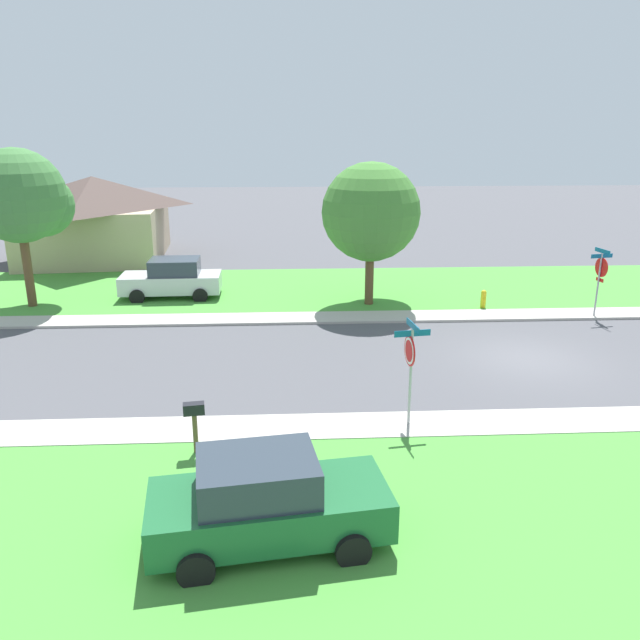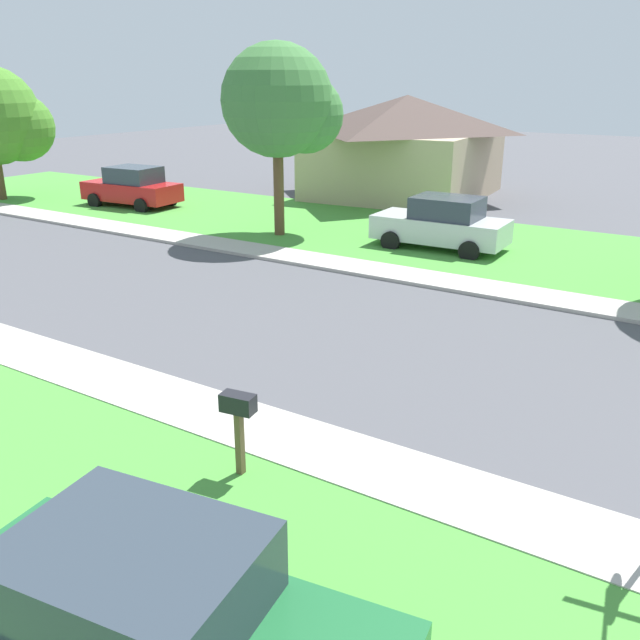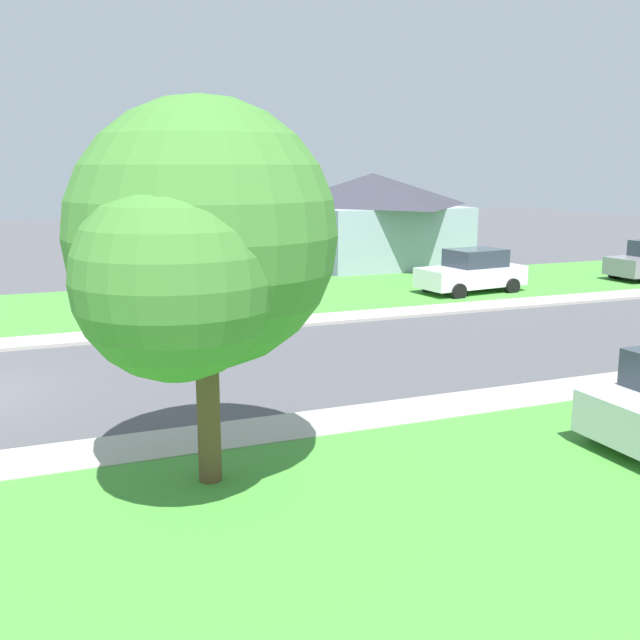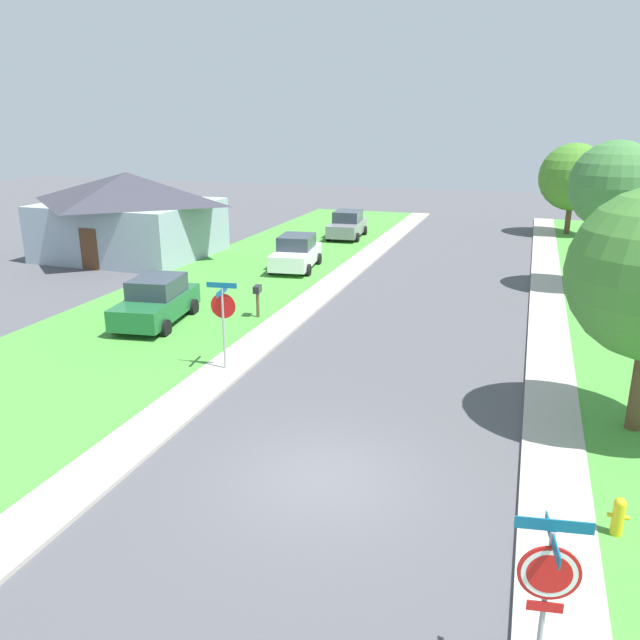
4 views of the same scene
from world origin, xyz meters
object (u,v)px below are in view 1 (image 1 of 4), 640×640
Objects in this scene: mailbox at (194,415)px; house_right_setback at (95,216)px; tree_corner_large at (24,199)px; fire_hydrant at (483,299)px; car_silver_across_road at (172,279)px; stop_sign_near_corner at (600,272)px; car_green_far_down_street at (266,501)px; stop_sign_far_corner at (410,357)px; tree_sidewalk_mid at (374,215)px.

house_right_setback is at bearing 20.54° from mailbox.
fire_hydrant is (-1.46, -18.63, -4.06)m from tree_corner_large.
tree_corner_large is at bearing 100.37° from car_silver_across_road.
fire_hydrant is at bearing -94.49° from tree_corner_large.
stop_sign_near_corner reaches higher than fire_hydrant.
tree_corner_large is at bearing -178.46° from house_right_setback.
house_right_setback reaches higher than mailbox.
car_green_far_down_street is 0.47× the size of house_right_setback.
stop_sign_far_corner is at bearing 153.95° from fire_hydrant.
house_right_setback reaches higher than stop_sign_far_corner.
tree_sidewalk_mid is at bearing -126.19° from house_right_setback.
tree_corner_large reaches higher than stop_sign_far_corner.
stop_sign_far_corner is 11.65m from fire_hydrant.
stop_sign_near_corner is at bearing -45.56° from stop_sign_far_corner.
car_silver_across_road is 9.23m from tree_sidewalk_mid.
stop_sign_far_corner is 25.98m from house_right_setback.
car_silver_across_road is at bearing -79.63° from tree_corner_large.
stop_sign_far_corner is at bearing -77.06° from mailbox.
mailbox reaches higher than fire_hydrant.
house_right_setback is at bearing 1.54° from tree_corner_large.
tree_corner_large is (0.40, 14.13, 0.69)m from tree_sidewalk_mid.
tree_corner_large reaches higher than stop_sign_near_corner.
fire_hydrant is (10.38, -5.08, -1.45)m from stop_sign_far_corner.
mailbox is at bearing 155.62° from tree_sidewalk_mid.
mailbox is at bearing -147.17° from tree_corner_large.
fire_hydrant is (-2.47, -13.14, -0.44)m from car_silver_across_road.
fire_hydrant is at bearing -29.71° from car_green_far_down_street.
car_green_far_down_street is at bearing 136.99° from stop_sign_near_corner.
stop_sign_near_corner reaches higher than mailbox.
stop_sign_far_corner is at bearing -147.83° from house_right_setback.
mailbox is (-1.18, 5.15, -0.88)m from stop_sign_far_corner.
house_right_setback reaches higher than car_green_far_down_street.
tree_sidewalk_mid is 17.90m from house_right_setback.
car_green_far_down_street is (-13.47, 12.57, -1.00)m from stop_sign_near_corner.
car_silver_across_road is (17.34, 4.65, 0.00)m from car_green_far_down_street.
stop_sign_far_corner is 5.73m from car_green_far_down_street.
car_silver_across_road is 14.33m from mailbox.
fire_hydrant is (-11.60, -18.91, -1.94)m from house_right_setback.
fire_hydrant is (1.40, 4.08, -1.44)m from stop_sign_near_corner.
car_green_far_down_street is at bearing -152.32° from mailbox.
car_green_far_down_street is at bearing -164.98° from car_silver_across_road.
tree_sidewalk_mid is (15.94, -3.99, 2.94)m from car_green_far_down_street.
car_silver_across_road reaches higher than fire_hydrant.
stop_sign_near_corner is 23.04m from tree_corner_large.
car_silver_across_road is at bearing 79.37° from fire_hydrant.
stop_sign_far_corner is at bearing -37.22° from car_green_far_down_street.
stop_sign_near_corner is 0.61× the size of car_green_far_down_street.
mailbox is at bearing -159.46° from house_right_setback.
house_right_setback reaches higher than fire_hydrant.
tree_corner_large reaches higher than car_green_far_down_street.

